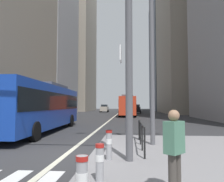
% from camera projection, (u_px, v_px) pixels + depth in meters
% --- Properties ---
extents(ground_plane, '(160.00, 160.00, 0.00)m').
position_uv_depth(ground_plane, '(111.00, 119.00, 28.42)').
color(ground_plane, '#303033').
extents(lane_centre_line, '(0.20, 80.00, 0.01)m').
position_uv_depth(lane_centre_line, '(116.00, 116.00, 38.37)').
color(lane_centre_line, beige).
rests_on(lane_centre_line, ground).
extents(office_tower_left_mid, '(11.30, 16.06, 38.20)m').
position_uv_depth(office_tower_left_mid, '(45.00, 26.00, 48.57)').
color(office_tower_left_mid, '#9E9EA3').
rests_on(office_tower_left_mid, ground).
extents(office_tower_left_far, '(13.28, 20.05, 40.78)m').
position_uv_depth(office_tower_left_far, '(71.00, 47.00, 71.02)').
color(office_tower_left_far, gray).
rests_on(office_tower_left_far, ground).
extents(office_tower_right_mid, '(13.79, 21.79, 38.75)m').
position_uv_depth(office_tower_right_mid, '(192.00, 30.00, 51.79)').
color(office_tower_right_mid, gray).
rests_on(office_tower_right_mid, ground).
extents(office_tower_right_far, '(13.51, 21.20, 38.32)m').
position_uv_depth(office_tower_right_far, '(172.00, 54.00, 75.83)').
color(office_tower_right_far, slate).
rests_on(office_tower_right_far, ground).
extents(city_bus_blue_oncoming, '(2.93, 12.12, 3.40)m').
position_uv_depth(city_bus_blue_oncoming, '(41.00, 105.00, 15.15)').
color(city_bus_blue_oncoming, '#14389E').
rests_on(city_bus_blue_oncoming, ground).
extents(city_bus_red_receding, '(2.75, 10.84, 3.40)m').
position_uv_depth(city_bus_red_receding, '(127.00, 105.00, 36.71)').
color(city_bus_red_receding, red).
rests_on(city_bus_red_receding, ground).
extents(car_oncoming_mid, '(2.05, 4.19, 1.94)m').
position_uv_depth(car_oncoming_mid, '(104.00, 108.00, 56.30)').
color(car_oncoming_mid, '#B2A899').
rests_on(car_oncoming_mid, ground).
extents(car_receding_near, '(2.21, 4.28, 1.94)m').
position_uv_depth(car_receding_near, '(136.00, 109.00, 48.84)').
color(car_receding_near, black).
rests_on(car_receding_near, ground).
extents(car_receding_far, '(2.08, 4.35, 1.94)m').
position_uv_depth(car_receding_far, '(136.00, 108.00, 62.57)').
color(car_receding_far, maroon).
rests_on(car_receding_far, ground).
extents(traffic_signal_gantry, '(6.64, 0.65, 6.00)m').
position_uv_depth(traffic_signal_gantry, '(59.00, 32.00, 7.06)').
color(traffic_signal_gantry, '#515156').
rests_on(traffic_signal_gantry, median_island).
extents(street_lamp_post, '(5.50, 0.32, 8.00)m').
position_uv_depth(street_lamp_post, '(152.00, 26.00, 9.71)').
color(street_lamp_post, '#56565B').
rests_on(street_lamp_post, median_island).
extents(bollard_front, '(0.20, 0.20, 0.88)m').
position_uv_depth(bollard_front, '(82.00, 181.00, 3.46)').
color(bollard_front, '#99999E').
rests_on(bollard_front, median_island).
extents(bollard_left, '(0.20, 0.20, 0.81)m').
position_uv_depth(bollard_left, '(100.00, 160.00, 4.91)').
color(bollard_left, '#99999E').
rests_on(bollard_left, median_island).
extents(bollard_right, '(0.20, 0.20, 0.90)m').
position_uv_depth(bollard_right, '(109.00, 143.00, 6.83)').
color(bollard_right, '#99999E').
rests_on(bollard_right, median_island).
extents(pedestrian_railing, '(0.06, 3.88, 0.98)m').
position_uv_depth(pedestrian_railing, '(141.00, 129.00, 8.85)').
color(pedestrian_railing, black).
rests_on(pedestrian_railing, median_island).
extents(pedestrian_waiting, '(0.43, 0.44, 1.59)m').
position_uv_depth(pedestrian_waiting, '(174.00, 148.00, 4.13)').
color(pedestrian_waiting, '#423D38').
rests_on(pedestrian_waiting, median_island).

